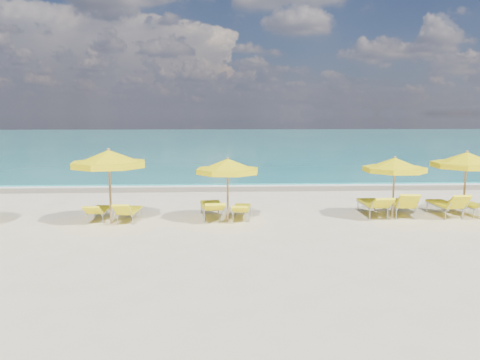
{
  "coord_description": "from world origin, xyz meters",
  "views": [
    {
      "loc": [
        -0.78,
        -14.62,
        3.49
      ],
      "look_at": [
        0.0,
        1.5,
        1.2
      ],
      "focal_mm": 35.0,
      "sensor_mm": 36.0,
      "label": 1
    }
  ],
  "objects": [
    {
      "name": "ground_plane",
      "position": [
        0.0,
        0.0,
        0.0
      ],
      "size": [
        120.0,
        120.0,
        0.0
      ],
      "primitive_type": "plane",
      "color": "beige"
    },
    {
      "name": "ocean",
      "position": [
        0.0,
        48.0,
        0.0
      ],
      "size": [
        120.0,
        80.0,
        0.3
      ],
      "primitive_type": "cube",
      "color": "#157978",
      "rests_on": "ground"
    },
    {
      "name": "wet_sand_band",
      "position": [
        0.0,
        7.4,
        0.0
      ],
      "size": [
        120.0,
        2.6,
        0.01
      ],
      "primitive_type": "cube",
      "color": "tan",
      "rests_on": "ground"
    },
    {
      "name": "foam_line",
      "position": [
        0.0,
        8.2,
        0.0
      ],
      "size": [
        120.0,
        1.2,
        0.03
      ],
      "primitive_type": "cube",
      "color": "white",
      "rests_on": "ground"
    },
    {
      "name": "whitecap_near",
      "position": [
        -6.0,
        17.0,
        0.0
      ],
      "size": [
        14.0,
        0.36,
        0.05
      ],
      "primitive_type": "cube",
      "color": "white",
      "rests_on": "ground"
    },
    {
      "name": "whitecap_far",
      "position": [
        8.0,
        24.0,
        0.0
      ],
      "size": [
        18.0,
        0.3,
        0.05
      ],
      "primitive_type": "cube",
      "color": "white",
      "rests_on": "ground"
    },
    {
      "name": "umbrella_3",
      "position": [
        -4.21,
        0.24,
        2.07
      ],
      "size": [
        2.87,
        2.87,
        2.42
      ],
      "rotation": [
        0.0,
        0.0,
        -0.23
      ],
      "color": "#9D7B4E",
      "rests_on": "ground"
    },
    {
      "name": "umbrella_4",
      "position": [
        -0.45,
        0.37,
        1.8
      ],
      "size": [
        2.57,
        2.57,
        2.11
      ],
      "rotation": [
        0.0,
        0.0,
        0.28
      ],
      "color": "#9D7B4E",
      "rests_on": "ground"
    },
    {
      "name": "umbrella_5",
      "position": [
        5.1,
        0.55,
        1.79
      ],
      "size": [
        2.71,
        2.71,
        2.1
      ],
      "rotation": [
        0.0,
        0.0,
        -0.39
      ],
      "color": "#9D7B4E",
      "rests_on": "ground"
    },
    {
      "name": "umbrella_6",
      "position": [
        7.49,
        0.45,
        1.95
      ],
      "size": [
        2.88,
        2.88,
        2.29
      ],
      "rotation": [
        0.0,
        0.0,
        0.34
      ],
      "color": "#9D7B4E",
      "rests_on": "ground"
    },
    {
      "name": "lounger_3_left",
      "position": [
        -4.71,
        0.74,
        0.2
      ],
      "size": [
        0.58,
        1.67,
        0.68
      ],
      "rotation": [
        0.0,
        0.0,
        -0.02
      ],
      "color": "#A5A8AD",
      "rests_on": "ground"
    },
    {
      "name": "lounger_3_right",
      "position": [
        -3.68,
        0.52,
        0.21
      ],
      "size": [
        0.7,
        1.71,
        0.76
      ],
      "rotation": [
        0.0,
        0.0,
        -0.09
      ],
      "color": "#A5A8AD",
      "rests_on": "ground"
    },
    {
      "name": "lounger_4_left",
      "position": [
        -0.99,
        0.87,
        0.24
      ],
      "size": [
        0.89,
        2.15,
        0.76
      ],
      "rotation": [
        0.0,
        0.0,
        0.11
      ],
      "color": "#A5A8AD",
      "rests_on": "ground"
    },
    {
      "name": "lounger_4_right",
      "position": [
        0.02,
        0.74,
        0.2
      ],
      "size": [
        0.76,
        1.79,
        0.65
      ],
      "rotation": [
        0.0,
        0.0,
        -0.12
      ],
      "color": "#A5A8AD",
      "rests_on": "ground"
    },
    {
      "name": "lounger_5_left",
      "position": [
        4.58,
        1.0,
        0.25
      ],
      "size": [
        0.7,
        2.05,
        0.85
      ],
      "rotation": [
        0.0,
        0.0,
        0.0
      ],
      "color": "#A5A8AD",
      "rests_on": "ground"
    },
    {
      "name": "lounger_5_right",
      "position": [
        5.54,
        0.92,
        0.25
      ],
      "size": [
        0.92,
        2.03,
        0.96
      ],
      "rotation": [
        0.0,
        0.0,
        -0.13
      ],
      "color": "#A5A8AD",
      "rests_on": "ground"
    },
    {
      "name": "lounger_6_left",
      "position": [
        7.03,
        0.8,
        0.24
      ],
      "size": [
        0.72,
        1.9,
        0.93
      ],
      "rotation": [
        0.0,
        0.0,
        0.04
      ],
      "color": "#A5A8AD",
      "rests_on": "ground"
    },
    {
      "name": "lounger_6_right",
      "position": [
        7.98,
        0.96,
        0.22
      ],
      "size": [
        0.93,
        1.94,
        0.67
      ],
      "rotation": [
        0.0,
        0.0,
        0.19
      ],
      "color": "#A5A8AD",
      "rests_on": "ground"
    }
  ]
}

